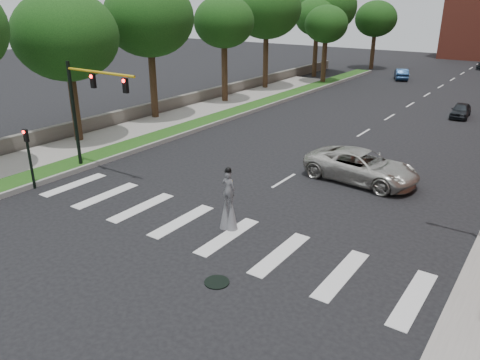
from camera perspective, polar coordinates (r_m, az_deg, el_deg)
ground_plane at (r=19.96m, az=-6.22°, el=-6.98°), size 160.00×160.00×0.00m
grass_median at (r=41.51m, az=-0.25°, el=8.37°), size 2.00×60.00×0.25m
median_curb at (r=40.93m, az=0.97°, el=8.20°), size 0.20×60.00×0.28m
sidewalk_left at (r=36.19m, az=-13.41°, el=5.79°), size 4.00×60.00×0.18m
stone_wall at (r=46.23m, az=-4.48°, el=10.19°), size 0.50×56.00×1.10m
manhole at (r=16.97m, az=-2.84°, el=-12.33°), size 0.90×0.90×0.04m
traffic_signal at (r=27.39m, az=-18.25°, el=9.17°), size 5.30×0.23×6.20m
secondary_signal at (r=26.46m, az=-24.34°, el=2.98°), size 0.25×0.21×3.23m
stilt_performer at (r=20.11m, az=-1.41°, el=-3.17°), size 0.84×0.55×2.85m
suv_crossing at (r=26.34m, az=14.58°, el=1.64°), size 6.38×3.35×1.71m
car_near at (r=43.90m, az=25.31°, el=7.69°), size 1.64×3.59×1.19m
car_mid at (r=62.37m, az=19.07°, el=12.12°), size 2.81×4.33×1.35m
tree_1 at (r=33.53m, az=-20.47°, el=16.09°), size 6.78×6.78×10.02m
tree_2 at (r=38.90m, az=-11.05°, el=18.80°), size 7.02×7.02×10.98m
tree_3 at (r=44.89m, az=-1.97°, el=18.66°), size 5.53×5.53×9.76m
tree_4 at (r=52.11m, az=3.25°, el=20.11°), size 7.29×7.29×11.49m
tree_5 at (r=63.79m, az=10.58°, el=20.02°), size 7.48×7.48×11.56m
tree_6 at (r=56.38m, az=10.47°, el=18.12°), size 4.88×4.88×8.75m
tree_7 at (r=70.42m, az=16.23°, el=18.32°), size 5.69×5.69×9.18m
tree_8 at (r=61.58m, az=9.39°, el=19.01°), size 5.49×5.49×9.62m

